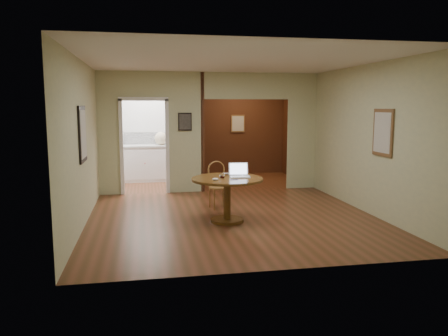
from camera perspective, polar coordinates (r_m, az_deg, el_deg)
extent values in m
plane|color=#4D2C16|center=(7.69, 1.25, -6.56)|extent=(5.00, 5.00, 0.00)
plane|color=white|center=(7.48, 1.32, 13.88)|extent=(5.00, 5.00, 0.00)
plane|color=#B6BC92|center=(5.06, 7.04, 1.28)|extent=(5.00, 0.00, 5.00)
plane|color=#B6BC92|center=(7.38, -18.12, 3.07)|extent=(0.00, 5.00, 5.00)
plane|color=#B6BC92|center=(8.34, 18.39, 3.59)|extent=(0.00, 5.00, 5.00)
cube|color=#B6BC92|center=(9.83, -14.76, 4.35)|extent=(0.50, 2.70, 0.04)
cube|color=#B6BC92|center=(9.85, -5.12, 4.59)|extent=(0.80, 2.70, 0.04)
cube|color=#B6BC92|center=(10.47, 10.10, 4.70)|extent=(0.70, 2.70, 0.04)
plane|color=silver|center=(11.81, -9.67, 5.08)|extent=(2.70, 0.00, 2.70)
plane|color=#381C10|center=(12.59, 1.80, 5.37)|extent=(2.70, 0.00, 2.70)
cube|color=#381C10|center=(11.13, -3.66, 5.00)|extent=(0.08, 2.50, 2.70)
cube|color=black|center=(7.37, -18.01, 4.23)|extent=(0.03, 0.70, 0.90)
cube|color=brown|center=(7.89, 20.05, 4.37)|extent=(0.03, 0.60, 0.80)
cube|color=black|center=(9.82, -5.12, 6.04)|extent=(0.30, 0.03, 0.40)
cube|color=beige|center=(12.56, 1.82, 5.82)|extent=(0.40, 0.03, 0.50)
cube|color=white|center=(11.81, -9.64, 3.87)|extent=(2.00, 0.02, 0.32)
cylinder|color=brown|center=(7.47, 0.40, -6.81)|extent=(0.56, 0.56, 0.05)
cylinder|color=brown|center=(7.39, 0.41, -4.22)|extent=(0.12, 0.12, 0.65)
cylinder|color=brown|center=(7.32, 0.41, -1.45)|extent=(1.20, 1.20, 0.04)
cylinder|color=#A26A39|center=(8.33, -0.69, -2.55)|extent=(0.44, 0.44, 0.03)
cylinder|color=#A26A39|center=(8.20, -1.27, -4.18)|extent=(0.03, 0.03, 0.41)
cylinder|color=#A26A39|center=(8.29, 0.52, -4.04)|extent=(0.03, 0.03, 0.41)
cylinder|color=#A26A39|center=(8.45, -1.87, -3.81)|extent=(0.03, 0.03, 0.41)
cylinder|color=#A26A39|center=(8.54, -0.13, -3.68)|extent=(0.03, 0.03, 0.41)
cylinder|color=#A26A39|center=(8.37, -2.00, -1.29)|extent=(0.02, 0.02, 0.33)
cylinder|color=#A26A39|center=(8.47, -0.01, -1.18)|extent=(0.02, 0.02, 0.33)
torus|color=#A26A39|center=(8.41, -1.02, -0.25)|extent=(0.35, 0.08, 0.35)
cube|color=white|center=(7.38, 2.11, -1.15)|extent=(0.36, 0.27, 0.02)
cube|color=silver|center=(7.35, 2.16, -1.12)|extent=(0.29, 0.15, 0.00)
cube|color=white|center=(7.50, 1.88, -0.11)|extent=(0.34, 0.10, 0.22)
cube|color=#8F9AB7|center=(7.49, 1.90, -0.12)|extent=(0.30, 0.08, 0.18)
imported|color=#B3B4B8|center=(7.61, 1.13, -0.83)|extent=(0.38, 0.28, 0.03)
ellipsoid|color=white|center=(7.05, -1.14, -1.47)|extent=(0.11, 0.08, 0.04)
cylinder|color=navy|center=(7.12, 1.33, -1.53)|extent=(0.12, 0.02, 0.01)
cube|color=white|center=(11.59, -9.54, 0.56)|extent=(2.00, 0.55, 0.90)
cube|color=beige|center=(11.54, -9.60, 2.87)|extent=(2.06, 0.60, 0.04)
sphere|color=#B20C0C|center=(11.29, -10.28, 0.60)|extent=(0.03, 0.03, 0.03)
sphere|color=#B20C0C|center=(11.34, -5.23, 0.73)|extent=(0.03, 0.03, 0.03)
ellipsoid|color=#C0AC8C|center=(11.53, -8.23, 3.85)|extent=(0.43, 0.41, 0.34)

